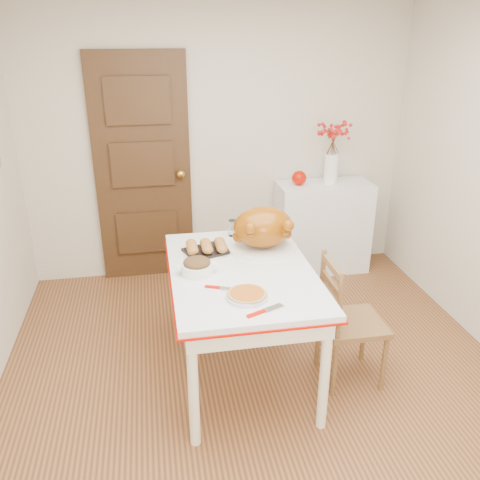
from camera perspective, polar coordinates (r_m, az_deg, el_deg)
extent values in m
cube|color=#4E2C1D|center=(3.44, 2.94, -17.45)|extent=(3.50, 4.00, 0.00)
cube|color=beige|center=(4.69, -2.38, 10.90)|extent=(3.50, 0.00, 2.50)
cube|color=#362114|center=(4.67, -10.89, 7.68)|extent=(0.85, 0.06, 2.06)
cube|color=white|center=(4.95, 9.27, 1.44)|extent=(0.88, 0.39, 0.88)
sphere|color=#BA0C00|center=(4.71, 6.68, 6.98)|extent=(0.13, 0.13, 0.13)
cylinder|color=#AE5417|center=(2.88, 0.80, -6.15)|extent=(0.28, 0.28, 0.05)
cylinder|color=white|center=(3.71, -0.78, 1.36)|extent=(0.08, 0.08, 0.12)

